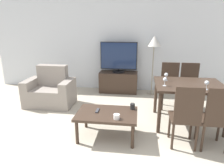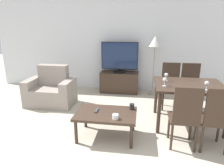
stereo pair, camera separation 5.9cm
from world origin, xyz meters
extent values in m
cube|color=silver|center=(0.00, 3.45, 1.35)|extent=(7.14, 0.06, 2.70)
cube|color=gray|center=(-1.50, 2.06, 0.20)|extent=(0.66, 0.65, 0.40)
cube|color=gray|center=(-1.50, 2.29, 0.63)|extent=(0.66, 0.20, 0.46)
cube|color=gray|center=(-1.92, 2.06, 0.29)|extent=(0.18, 0.65, 0.58)
cube|color=gray|center=(-1.08, 2.06, 0.29)|extent=(0.18, 0.65, 0.58)
cube|color=#38281E|center=(-0.09, 3.17, 0.27)|extent=(0.98, 0.43, 0.54)
cylinder|color=black|center=(-0.09, 3.17, 0.55)|extent=(0.32, 0.32, 0.03)
cylinder|color=black|center=(-0.09, 3.17, 0.59)|extent=(0.04, 0.04, 0.05)
cube|color=black|center=(-0.09, 3.17, 0.97)|extent=(0.93, 0.04, 0.70)
cube|color=#19284C|center=(-0.09, 3.15, 0.97)|extent=(0.90, 0.01, 0.66)
cube|color=#38281E|center=(-0.04, 0.93, 0.40)|extent=(0.94, 0.62, 0.04)
cylinder|color=#38281E|center=(-0.45, 0.67, 0.19)|extent=(0.05, 0.05, 0.38)
cylinder|color=#38281E|center=(0.38, 0.67, 0.19)|extent=(0.05, 0.05, 0.38)
cylinder|color=#38281E|center=(-0.45, 1.19, 0.19)|extent=(0.05, 0.05, 0.38)
cylinder|color=#38281E|center=(0.38, 1.19, 0.19)|extent=(0.05, 0.05, 0.38)
cube|color=#38281E|center=(1.31, 1.57, 0.73)|extent=(1.16, 0.93, 0.04)
cylinder|color=#38281E|center=(0.79, 1.17, 0.35)|extent=(0.06, 0.06, 0.71)
cylinder|color=#38281E|center=(0.79, 1.98, 0.35)|extent=(0.06, 0.06, 0.71)
cylinder|color=#38281E|center=(1.83, 1.98, 0.35)|extent=(0.06, 0.06, 0.71)
cube|color=#38281E|center=(1.10, 0.88, 0.43)|extent=(0.40, 0.40, 0.04)
cylinder|color=#38281E|center=(0.94, 1.04, 0.21)|extent=(0.04, 0.04, 0.41)
cylinder|color=#38281E|center=(1.27, 1.04, 0.21)|extent=(0.04, 0.04, 0.41)
cylinder|color=#38281E|center=(0.94, 0.72, 0.21)|extent=(0.04, 0.04, 0.41)
cylinder|color=#38281E|center=(1.27, 0.72, 0.21)|extent=(0.04, 0.04, 0.41)
cube|color=#38281E|center=(1.10, 0.70, 0.70)|extent=(0.37, 0.04, 0.51)
cube|color=#38281E|center=(1.51, 2.27, 0.43)|extent=(0.40, 0.40, 0.04)
cylinder|color=#38281E|center=(1.35, 2.10, 0.21)|extent=(0.04, 0.04, 0.41)
cylinder|color=#38281E|center=(1.67, 2.10, 0.21)|extent=(0.04, 0.04, 0.41)
cylinder|color=#38281E|center=(1.35, 2.43, 0.21)|extent=(0.04, 0.04, 0.41)
cylinder|color=#38281E|center=(1.67, 2.43, 0.21)|extent=(0.04, 0.04, 0.41)
cube|color=#38281E|center=(1.51, 2.45, 0.70)|extent=(0.37, 0.04, 0.51)
cube|color=#38281E|center=(1.51, 0.88, 0.43)|extent=(0.40, 0.40, 0.04)
cylinder|color=#38281E|center=(1.35, 1.04, 0.21)|extent=(0.04, 0.04, 0.41)
cylinder|color=#38281E|center=(1.67, 1.04, 0.21)|extent=(0.04, 0.04, 0.41)
cylinder|color=#38281E|center=(1.35, 0.72, 0.21)|extent=(0.04, 0.04, 0.41)
cube|color=#38281E|center=(1.51, 0.70, 0.70)|extent=(0.37, 0.04, 0.51)
cube|color=#38281E|center=(1.10, 2.27, 0.43)|extent=(0.40, 0.40, 0.04)
cylinder|color=#38281E|center=(0.94, 2.10, 0.21)|extent=(0.04, 0.04, 0.41)
cylinder|color=#38281E|center=(1.27, 2.10, 0.21)|extent=(0.04, 0.04, 0.41)
cylinder|color=#38281E|center=(0.94, 2.43, 0.21)|extent=(0.04, 0.04, 0.41)
cylinder|color=#38281E|center=(1.27, 2.43, 0.21)|extent=(0.04, 0.04, 0.41)
cube|color=#38281E|center=(1.10, 2.45, 0.70)|extent=(0.37, 0.04, 0.51)
cylinder|color=gray|center=(0.78, 3.14, 0.01)|extent=(0.24, 0.24, 0.02)
cylinder|color=gray|center=(0.78, 3.14, 0.62)|extent=(0.02, 0.02, 1.20)
cone|color=beige|center=(0.78, 3.14, 1.35)|extent=(0.33, 0.33, 0.26)
cube|color=#38383D|center=(-0.19, 0.97, 0.43)|extent=(0.04, 0.15, 0.02)
cylinder|color=black|center=(0.35, 1.12, 0.47)|extent=(0.08, 0.08, 0.10)
cylinder|color=white|center=(0.14, 0.74, 0.45)|extent=(0.09, 0.09, 0.07)
cylinder|color=silver|center=(0.93, 1.73, 0.75)|extent=(0.06, 0.06, 0.01)
cylinder|color=silver|center=(0.93, 1.73, 0.79)|extent=(0.01, 0.01, 0.07)
sphere|color=silver|center=(0.93, 1.73, 0.86)|extent=(0.07, 0.07, 0.07)
cylinder|color=silver|center=(1.49, 1.28, 0.75)|extent=(0.06, 0.06, 0.01)
cylinder|color=silver|center=(1.49, 1.28, 0.79)|extent=(0.01, 0.01, 0.07)
sphere|color=silver|center=(1.49, 1.28, 0.86)|extent=(0.07, 0.07, 0.07)
cylinder|color=silver|center=(0.87, 1.40, 0.75)|extent=(0.06, 0.06, 0.01)
cylinder|color=silver|center=(0.87, 1.40, 0.79)|extent=(0.01, 0.01, 0.07)
sphere|color=silver|center=(0.87, 1.40, 0.86)|extent=(0.07, 0.07, 0.07)
camera|label=1|loc=(0.42, -1.87, 1.74)|focal=32.00mm
camera|label=2|loc=(0.48, -1.86, 1.74)|focal=32.00mm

